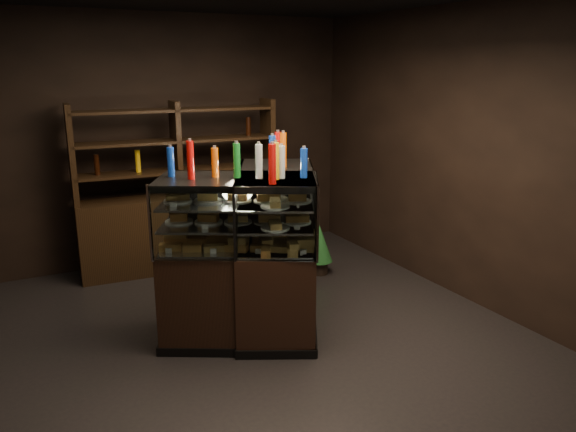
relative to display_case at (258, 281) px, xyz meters
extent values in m
plane|color=black|center=(-0.24, -0.06, -0.50)|extent=(5.00, 5.00, 0.00)
cube|color=black|center=(-0.24, 2.44, 1.00)|extent=(5.00, 0.02, 3.00)
cube|color=black|center=(-0.24, -2.56, 1.00)|extent=(5.00, 0.02, 3.00)
cube|color=black|center=(2.26, -0.06, 1.00)|extent=(0.02, 5.00, 3.00)
cube|color=black|center=(0.21, 0.07, -0.06)|extent=(1.19, 1.49, 0.87)
cube|color=black|center=(0.21, 0.07, -0.46)|extent=(1.23, 1.53, 0.08)
cube|color=black|center=(0.21, 0.07, 0.96)|extent=(1.19, 1.49, 0.06)
cube|color=silver|center=(0.21, 0.07, 0.38)|extent=(1.12, 1.42, 0.02)
cube|color=silver|center=(0.21, 0.07, 0.59)|extent=(1.12, 1.42, 0.02)
cube|color=silver|center=(0.21, 0.07, 0.77)|extent=(1.12, 1.42, 0.02)
cube|color=white|center=(0.52, -0.09, 0.68)|extent=(0.60, 1.20, 0.61)
cylinder|color=silver|center=(0.81, 0.52, 0.68)|extent=(0.03, 0.03, 0.63)
cylinder|color=silver|center=(0.21, -0.68, 0.68)|extent=(0.03, 0.03, 0.63)
cube|color=black|center=(-0.21, -0.06, -0.06)|extent=(1.49, 1.23, 0.87)
cube|color=black|center=(-0.21, -0.06, -0.46)|extent=(1.53, 1.26, 0.08)
cube|color=black|center=(-0.21, -0.06, 0.96)|extent=(1.49, 1.23, 0.06)
cube|color=silver|center=(-0.21, -0.06, 0.38)|extent=(1.42, 1.15, 0.02)
cube|color=silver|center=(-0.21, -0.06, 0.59)|extent=(1.42, 1.15, 0.02)
cube|color=silver|center=(-0.21, -0.06, 0.77)|extent=(1.42, 1.15, 0.02)
cube|color=white|center=(-0.38, -0.36, 0.68)|extent=(1.17, 0.65, 0.61)
cylinder|color=silver|center=(0.21, -0.68, 0.68)|extent=(0.03, 0.03, 0.63)
cylinder|color=silver|center=(-0.96, -0.03, 0.68)|extent=(0.03, 0.03, 0.63)
cube|color=gold|center=(-0.01, -0.45, 0.42)|extent=(0.16, 0.20, 0.06)
cube|color=gold|center=(0.07, -0.28, 0.42)|extent=(0.16, 0.20, 0.06)
cube|color=gold|center=(0.16, -0.11, 0.42)|extent=(0.16, 0.20, 0.06)
cube|color=gold|center=(0.24, 0.05, 0.42)|extent=(0.16, 0.20, 0.06)
cube|color=gold|center=(0.32, 0.22, 0.42)|extent=(0.16, 0.20, 0.06)
cube|color=gold|center=(0.41, 0.39, 0.42)|extent=(0.16, 0.20, 0.06)
cube|color=gold|center=(0.49, 0.55, 0.42)|extent=(0.16, 0.20, 0.06)
cylinder|color=white|center=(-0.02, -0.39, 0.60)|extent=(0.24, 0.24, 0.02)
cube|color=gold|center=(-0.02, -0.39, 0.64)|extent=(0.15, 0.19, 0.05)
cylinder|color=white|center=(0.10, -0.16, 0.60)|extent=(0.24, 0.24, 0.02)
cube|color=gold|center=(0.10, -0.16, 0.64)|extent=(0.15, 0.19, 0.05)
cylinder|color=white|center=(0.21, 0.07, 0.60)|extent=(0.24, 0.24, 0.02)
cube|color=gold|center=(0.21, 0.07, 0.64)|extent=(0.15, 0.19, 0.05)
cylinder|color=white|center=(0.32, 0.29, 0.60)|extent=(0.24, 0.24, 0.02)
cube|color=gold|center=(0.32, 0.29, 0.64)|extent=(0.15, 0.19, 0.05)
cylinder|color=white|center=(0.44, 0.52, 0.60)|extent=(0.24, 0.24, 0.02)
cube|color=gold|center=(0.44, 0.52, 0.64)|extent=(0.15, 0.19, 0.05)
cylinder|color=white|center=(-0.02, -0.39, 0.79)|extent=(0.24, 0.24, 0.02)
cube|color=gold|center=(-0.02, -0.39, 0.82)|extent=(0.15, 0.19, 0.05)
cylinder|color=white|center=(0.10, -0.16, 0.79)|extent=(0.24, 0.24, 0.02)
cube|color=gold|center=(0.10, -0.16, 0.82)|extent=(0.15, 0.19, 0.05)
cylinder|color=white|center=(0.21, 0.07, 0.79)|extent=(0.24, 0.24, 0.02)
cube|color=gold|center=(0.21, 0.07, 0.82)|extent=(0.15, 0.19, 0.05)
cylinder|color=white|center=(0.32, 0.29, 0.79)|extent=(0.24, 0.24, 0.02)
cube|color=gold|center=(0.32, 0.29, 0.82)|extent=(0.15, 0.19, 0.05)
cylinder|color=white|center=(0.44, 0.52, 0.79)|extent=(0.24, 0.24, 0.02)
cube|color=gold|center=(0.44, 0.52, 0.82)|extent=(0.15, 0.19, 0.05)
cube|color=gold|center=(-0.72, 0.18, 0.42)|extent=(0.20, 0.17, 0.06)
cube|color=gold|center=(-0.55, 0.09, 0.42)|extent=(0.20, 0.17, 0.06)
cube|color=gold|center=(-0.39, 0.00, 0.42)|extent=(0.20, 0.17, 0.06)
cube|color=gold|center=(-0.23, -0.09, 0.42)|extent=(0.20, 0.17, 0.06)
cube|color=gold|center=(-0.06, -0.18, 0.42)|extent=(0.20, 0.17, 0.06)
cube|color=gold|center=(0.10, -0.27, 0.42)|extent=(0.20, 0.17, 0.06)
cube|color=gold|center=(0.26, -0.36, 0.42)|extent=(0.20, 0.17, 0.06)
cylinder|color=white|center=(-0.65, 0.18, 0.60)|extent=(0.24, 0.24, 0.02)
cube|color=gold|center=(-0.65, 0.18, 0.64)|extent=(0.19, 0.16, 0.05)
cylinder|color=white|center=(-0.43, 0.06, 0.60)|extent=(0.24, 0.24, 0.02)
cube|color=gold|center=(-0.43, 0.06, 0.64)|extent=(0.19, 0.16, 0.05)
cylinder|color=white|center=(-0.21, -0.06, 0.60)|extent=(0.24, 0.24, 0.02)
cube|color=gold|center=(-0.21, -0.06, 0.64)|extent=(0.19, 0.16, 0.05)
cylinder|color=white|center=(0.01, -0.19, 0.60)|extent=(0.24, 0.24, 0.02)
cube|color=gold|center=(0.01, -0.19, 0.64)|extent=(0.19, 0.16, 0.05)
cylinder|color=white|center=(0.23, -0.31, 0.60)|extent=(0.24, 0.24, 0.02)
cube|color=gold|center=(0.23, -0.31, 0.64)|extent=(0.19, 0.16, 0.05)
cylinder|color=white|center=(-0.65, 0.18, 0.79)|extent=(0.24, 0.24, 0.02)
cube|color=gold|center=(-0.65, 0.18, 0.82)|extent=(0.19, 0.16, 0.05)
cylinder|color=white|center=(-0.43, 0.06, 0.79)|extent=(0.24, 0.24, 0.02)
cube|color=gold|center=(-0.43, 0.06, 0.82)|extent=(0.19, 0.16, 0.05)
cylinder|color=white|center=(-0.21, -0.06, 0.79)|extent=(0.24, 0.24, 0.02)
cube|color=gold|center=(-0.21, -0.06, 0.82)|extent=(0.19, 0.16, 0.05)
cylinder|color=white|center=(0.01, -0.19, 0.79)|extent=(0.24, 0.24, 0.02)
cube|color=gold|center=(0.01, -0.19, 0.82)|extent=(0.19, 0.16, 0.05)
cylinder|color=white|center=(0.23, -0.31, 0.79)|extent=(0.24, 0.24, 0.02)
cube|color=gold|center=(0.23, -0.31, 0.82)|extent=(0.19, 0.16, 0.05)
cylinder|color=black|center=(-0.04, -0.43, 1.13)|extent=(0.06, 0.06, 0.28)
cylinder|color=silver|center=(-0.04, -0.43, 1.28)|extent=(0.03, 0.03, 0.02)
cylinder|color=silver|center=(0.04, -0.27, 1.13)|extent=(0.06, 0.06, 0.28)
cylinder|color=silver|center=(0.04, -0.27, 1.28)|extent=(0.03, 0.03, 0.02)
cylinder|color=#B20C0A|center=(0.13, -0.10, 1.13)|extent=(0.06, 0.06, 0.28)
cylinder|color=silver|center=(0.13, -0.10, 1.28)|extent=(0.03, 0.03, 0.02)
cylinder|color=#0F38B2|center=(0.21, 0.07, 1.13)|extent=(0.06, 0.06, 0.28)
cylinder|color=silver|center=(0.21, 0.07, 1.28)|extent=(0.03, 0.03, 0.02)
cylinder|color=#D8590A|center=(0.29, 0.23, 1.13)|extent=(0.06, 0.06, 0.28)
cylinder|color=silver|center=(0.29, 0.23, 1.28)|extent=(0.03, 0.03, 0.02)
cylinder|color=yellow|center=(0.38, 0.40, 1.13)|extent=(0.06, 0.06, 0.28)
cylinder|color=silver|center=(0.38, 0.40, 1.28)|extent=(0.03, 0.03, 0.02)
cylinder|color=#147223|center=(0.46, 0.57, 1.13)|extent=(0.06, 0.06, 0.28)
cylinder|color=silver|center=(0.46, 0.57, 1.28)|extent=(0.03, 0.03, 0.02)
cylinder|color=black|center=(-0.70, 0.21, 1.13)|extent=(0.06, 0.06, 0.28)
cylinder|color=silver|center=(-0.70, 0.21, 1.28)|extent=(0.03, 0.03, 0.02)
cylinder|color=silver|center=(-0.54, 0.12, 1.13)|extent=(0.06, 0.06, 0.28)
cylinder|color=silver|center=(-0.54, 0.12, 1.28)|extent=(0.03, 0.03, 0.02)
cylinder|color=#B20C0A|center=(-0.37, 0.03, 1.13)|extent=(0.06, 0.06, 0.28)
cylinder|color=silver|center=(-0.37, 0.03, 1.28)|extent=(0.03, 0.03, 0.02)
cylinder|color=#0F38B2|center=(-0.21, -0.06, 1.13)|extent=(0.06, 0.06, 0.28)
cylinder|color=silver|center=(-0.21, -0.06, 1.28)|extent=(0.03, 0.03, 0.02)
cylinder|color=#D8590A|center=(-0.05, -0.15, 1.13)|extent=(0.06, 0.06, 0.28)
cylinder|color=silver|center=(-0.05, -0.15, 1.28)|extent=(0.03, 0.03, 0.02)
cylinder|color=yellow|center=(0.12, -0.24, 1.13)|extent=(0.06, 0.06, 0.28)
cylinder|color=silver|center=(0.12, -0.24, 1.28)|extent=(0.03, 0.03, 0.02)
cylinder|color=#147223|center=(0.28, -0.33, 1.13)|extent=(0.06, 0.06, 0.28)
cylinder|color=silver|center=(0.28, -0.33, 1.28)|extent=(0.03, 0.03, 0.02)
cylinder|color=black|center=(1.25, 1.02, -0.42)|extent=(0.21, 0.21, 0.16)
cone|color=#164F1F|center=(1.25, 1.02, -0.12)|extent=(0.32, 0.32, 0.44)
cone|color=#164F1F|center=(1.25, 1.02, 0.02)|extent=(0.25, 0.25, 0.31)
cube|color=black|center=(-0.12, 1.99, -0.05)|extent=(2.37, 0.58, 0.90)
cube|color=black|center=(-1.26, 2.07, 0.95)|extent=(0.09, 0.38, 1.10)
cube|color=black|center=(-0.12, 1.99, 0.95)|extent=(0.09, 0.38, 1.10)
cube|color=black|center=(1.02, 1.91, 0.95)|extent=(0.09, 0.38, 1.10)
cube|color=black|center=(-0.12, 1.99, 0.70)|extent=(2.32, 0.53, 0.03)
cube|color=black|center=(-0.12, 1.99, 1.05)|extent=(2.32, 0.53, 0.03)
cube|color=black|center=(-0.12, 1.99, 1.40)|extent=(2.32, 0.53, 0.03)
cylinder|color=black|center=(-1.01, 2.05, 0.83)|extent=(0.06, 0.06, 0.22)
cylinder|color=silver|center=(-0.56, 2.02, 0.83)|extent=(0.06, 0.06, 0.22)
cylinder|color=#B20C0A|center=(-0.12, 1.99, 0.83)|extent=(0.06, 0.06, 0.22)
cylinder|color=#0F38B2|center=(0.32, 1.96, 0.83)|extent=(0.06, 0.06, 0.22)
cylinder|color=#D8590A|center=(0.77, 1.93, 0.83)|extent=(0.06, 0.06, 0.22)
camera|label=1|loc=(-1.97, -4.35, 1.91)|focal=35.00mm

